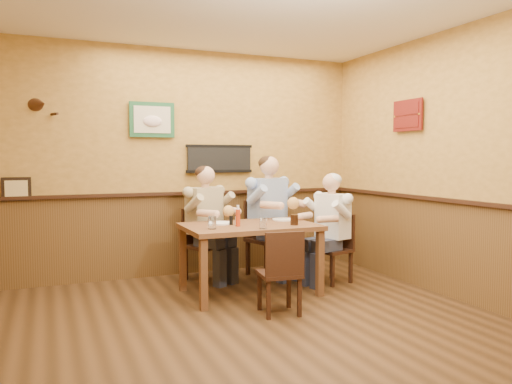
{
  "coord_description": "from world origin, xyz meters",
  "views": [
    {
      "loc": [
        -1.41,
        -3.59,
        1.47
      ],
      "look_at": [
        0.65,
        1.27,
        1.1
      ],
      "focal_mm": 35.0,
      "sensor_mm": 36.0,
      "label": 1
    }
  ],
  "objects_px": {
    "chair_right_end": "(332,248)",
    "cola_tumbler": "(294,220)",
    "chair_near_side": "(279,272)",
    "pepper_shaker": "(231,220)",
    "diner_blue_polo": "(268,222)",
    "chair_back_right": "(268,238)",
    "water_glass_left": "(212,223)",
    "salt_shaker": "(237,221)",
    "water_glass_mid": "(263,223)",
    "chair_back_left": "(205,244)",
    "diner_white_elder": "(332,234)",
    "hot_sauce_bottle": "(238,217)",
    "dining_table": "(250,233)",
    "diner_tan_shirt": "(204,229)"
  },
  "relations": [
    {
      "from": "diner_tan_shirt",
      "to": "cola_tumbler",
      "type": "bearing_deg",
      "value": -78.5
    },
    {
      "from": "diner_white_elder",
      "to": "cola_tumbler",
      "type": "xyz_separation_m",
      "value": [
        -0.65,
        -0.28,
        0.23
      ]
    },
    {
      "from": "dining_table",
      "to": "pepper_shaker",
      "type": "bearing_deg",
      "value": 166.82
    },
    {
      "from": "hot_sauce_bottle",
      "to": "chair_back_left",
      "type": "bearing_deg",
      "value": 96.95
    },
    {
      "from": "chair_near_side",
      "to": "hot_sauce_bottle",
      "type": "bearing_deg",
      "value": -69.16
    },
    {
      "from": "diner_white_elder",
      "to": "dining_table",
      "type": "bearing_deg",
      "value": -101.52
    },
    {
      "from": "diner_tan_shirt",
      "to": "diner_white_elder",
      "type": "bearing_deg",
      "value": -51.49
    },
    {
      "from": "diner_blue_polo",
      "to": "pepper_shaker",
      "type": "height_order",
      "value": "diner_blue_polo"
    },
    {
      "from": "chair_back_left",
      "to": "dining_table",
      "type": "bearing_deg",
      "value": -93.97
    },
    {
      "from": "diner_white_elder",
      "to": "hot_sauce_bottle",
      "type": "bearing_deg",
      "value": -97.9
    },
    {
      "from": "water_glass_left",
      "to": "diner_tan_shirt",
      "type": "bearing_deg",
      "value": 77.57
    },
    {
      "from": "chair_right_end",
      "to": "cola_tumbler",
      "type": "xyz_separation_m",
      "value": [
        -0.65,
        -0.28,
        0.4
      ]
    },
    {
      "from": "chair_near_side",
      "to": "diner_tan_shirt",
      "type": "relative_size",
      "value": 0.65
    },
    {
      "from": "chair_back_right",
      "to": "water_glass_left",
      "type": "bearing_deg",
      "value": -156.57
    },
    {
      "from": "chair_right_end",
      "to": "water_glass_mid",
      "type": "distance_m",
      "value": 1.21
    },
    {
      "from": "chair_near_side",
      "to": "pepper_shaker",
      "type": "xyz_separation_m",
      "value": [
        -0.18,
        0.8,
        0.4
      ]
    },
    {
      "from": "salt_shaker",
      "to": "pepper_shaker",
      "type": "xyz_separation_m",
      "value": [
        -0.06,
        0.02,
        0.0
      ]
    },
    {
      "from": "water_glass_left",
      "to": "pepper_shaker",
      "type": "xyz_separation_m",
      "value": [
        0.28,
        0.21,
        -0.02
      ]
    },
    {
      "from": "cola_tumbler",
      "to": "hot_sauce_bottle",
      "type": "height_order",
      "value": "hot_sauce_bottle"
    },
    {
      "from": "chair_near_side",
      "to": "cola_tumbler",
      "type": "bearing_deg",
      "value": -121.63
    },
    {
      "from": "hot_sauce_bottle",
      "to": "chair_near_side",
      "type": "bearing_deg",
      "value": -76.69
    },
    {
      "from": "chair_back_right",
      "to": "chair_right_end",
      "type": "distance_m",
      "value": 0.83
    },
    {
      "from": "water_glass_left",
      "to": "hot_sauce_bottle",
      "type": "height_order",
      "value": "hot_sauce_bottle"
    },
    {
      "from": "chair_back_right",
      "to": "chair_near_side",
      "type": "xyz_separation_m",
      "value": [
        -0.53,
        -1.43,
        -0.07
      ]
    },
    {
      "from": "chair_back_right",
      "to": "salt_shaker",
      "type": "bearing_deg",
      "value": -151.95
    },
    {
      "from": "chair_right_end",
      "to": "hot_sauce_bottle",
      "type": "distance_m",
      "value": 1.32
    },
    {
      "from": "chair_near_side",
      "to": "pepper_shaker",
      "type": "height_order",
      "value": "pepper_shaker"
    },
    {
      "from": "chair_back_right",
      "to": "diner_white_elder",
      "type": "height_order",
      "value": "diner_white_elder"
    },
    {
      "from": "salt_shaker",
      "to": "diner_tan_shirt",
      "type": "bearing_deg",
      "value": 100.13
    },
    {
      "from": "water_glass_mid",
      "to": "hot_sauce_bottle",
      "type": "bearing_deg",
      "value": 123.14
    },
    {
      "from": "cola_tumbler",
      "to": "hot_sauce_bottle",
      "type": "distance_m",
      "value": 0.61
    },
    {
      "from": "dining_table",
      "to": "diner_white_elder",
      "type": "xyz_separation_m",
      "value": [
        1.07,
        0.06,
        -0.08
      ]
    },
    {
      "from": "chair_back_right",
      "to": "cola_tumbler",
      "type": "relative_size",
      "value": 8.51
    },
    {
      "from": "hot_sauce_bottle",
      "to": "water_glass_mid",
      "type": "bearing_deg",
      "value": -56.86
    },
    {
      "from": "chair_right_end",
      "to": "diner_tan_shirt",
      "type": "relative_size",
      "value": 0.66
    },
    {
      "from": "diner_tan_shirt",
      "to": "water_glass_left",
      "type": "relative_size",
      "value": 9.52
    },
    {
      "from": "chair_back_left",
      "to": "diner_white_elder",
      "type": "height_order",
      "value": "diner_white_elder"
    },
    {
      "from": "dining_table",
      "to": "water_glass_mid",
      "type": "height_order",
      "value": "water_glass_mid"
    },
    {
      "from": "dining_table",
      "to": "diner_tan_shirt",
      "type": "relative_size",
      "value": 1.14
    },
    {
      "from": "chair_back_left",
      "to": "salt_shaker",
      "type": "distance_m",
      "value": 0.84
    },
    {
      "from": "chair_back_right",
      "to": "cola_tumbler",
      "type": "distance_m",
      "value": 0.97
    },
    {
      "from": "cola_tumbler",
      "to": "chair_back_left",
      "type": "bearing_deg",
      "value": 125.24
    },
    {
      "from": "chair_right_end",
      "to": "chair_back_left",
      "type": "bearing_deg",
      "value": -132.32
    },
    {
      "from": "water_glass_mid",
      "to": "cola_tumbler",
      "type": "distance_m",
      "value": 0.44
    },
    {
      "from": "chair_back_left",
      "to": "diner_white_elder",
      "type": "xyz_separation_m",
      "value": [
        1.34,
        -0.71,
        0.15
      ]
    },
    {
      "from": "salt_shaker",
      "to": "diner_white_elder",
      "type": "bearing_deg",
      "value": 1.66
    },
    {
      "from": "chair_right_end",
      "to": "pepper_shaker",
      "type": "height_order",
      "value": "pepper_shaker"
    },
    {
      "from": "water_glass_left",
      "to": "salt_shaker",
      "type": "height_order",
      "value": "water_glass_left"
    },
    {
      "from": "dining_table",
      "to": "salt_shaker",
      "type": "relative_size",
      "value": 16.14
    },
    {
      "from": "chair_back_right",
      "to": "water_glass_left",
      "type": "height_order",
      "value": "chair_back_right"
    }
  ]
}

